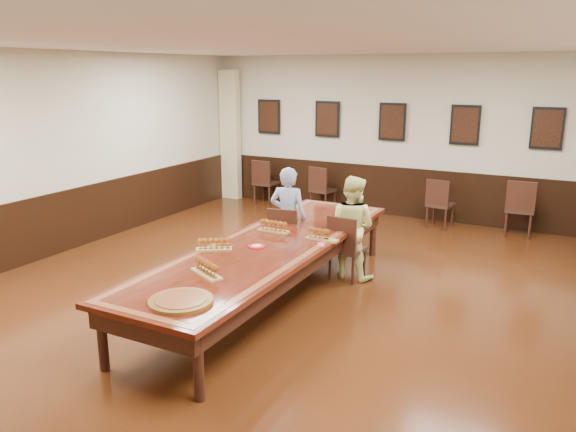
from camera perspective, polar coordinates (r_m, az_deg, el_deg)
The scene contains 23 objects.
floor at distance 7.40m, azimuth -1.82°, elevation -8.46°, with size 8.00×10.00×0.02m, color black.
ceiling at distance 6.82m, azimuth -2.04°, elevation 17.30°, with size 8.00×10.00×0.02m, color white.
wall_back at distance 11.51m, azimuth 10.59°, elevation 7.92°, with size 8.00×0.02×3.20m, color beige.
wall_left at distance 9.54m, azimuth -23.48°, elevation 5.64°, with size 0.02×10.00×3.20m, color beige.
chair_man at distance 8.34m, azimuth -0.19°, elevation -2.20°, with size 0.45×0.49×0.95m, color black, non-canonical shape.
chair_woman at distance 7.97m, azimuth 6.08°, elevation -3.14°, with size 0.44×0.48×0.94m, color black, non-canonical shape.
spare_chair_a at distance 12.49m, azimuth -2.25°, elevation 3.52°, with size 0.46×0.50×0.98m, color black, non-canonical shape.
spare_chair_b at distance 11.84m, azimuth 3.58°, elevation 2.80°, with size 0.44×0.49×0.95m, color black, non-canonical shape.
spare_chair_c at distance 10.94m, azimuth 15.22°, elevation 1.29°, with size 0.44×0.48×0.94m, color black, non-canonical shape.
spare_chair_d at distance 10.81m, azimuth 22.49°, elevation 0.79°, with size 0.48×0.53×1.03m, color black, non-canonical shape.
person_man at distance 8.36m, azimuth 0.02°, elevation -0.14°, with size 0.56×0.37×1.52m, color #4366A8.
person_woman at distance 7.98m, azimuth 6.46°, elevation -1.14°, with size 0.73×0.57×1.47m, color #E5E790.
pink_phone at distance 7.09m, azimuth 3.37°, elevation -2.92°, with size 0.08×0.15×0.01m, color #EA4E85.
curtain at distance 12.96m, azimuth -5.88°, elevation 8.14°, with size 0.45×0.18×2.90m, color beige.
wainscoting at distance 7.21m, azimuth -1.85°, elevation -4.73°, with size 8.00×10.00×1.00m.
conference_table at distance 7.18m, azimuth -1.86°, elevation -3.90°, with size 1.40×5.00×0.76m.
posters at distance 11.41m, azimuth 10.55°, elevation 9.38°, with size 6.14×0.04×0.74m.
flight_a at distance 7.63m, azimuth -1.48°, elevation -1.08°, with size 0.44×0.14×0.16m.
flight_b at distance 7.27m, azimuth 3.39°, elevation -1.91°, with size 0.43×0.14×0.16m.
flight_c at distance 6.91m, azimuth -7.54°, elevation -2.90°, with size 0.44×0.34×0.16m.
flight_d at distance 6.09m, azimuth -8.30°, elevation -5.27°, with size 0.50×0.35×0.18m.
red_plate_grp at distance 6.99m, azimuth -3.20°, elevation -3.12°, with size 0.21×0.21×0.03m.
carved_platter at distance 5.45m, azimuth -10.83°, elevation -8.47°, with size 0.77×0.77×0.05m.
Camera 1 is at (3.37, -5.92, 2.88)m, focal length 35.00 mm.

